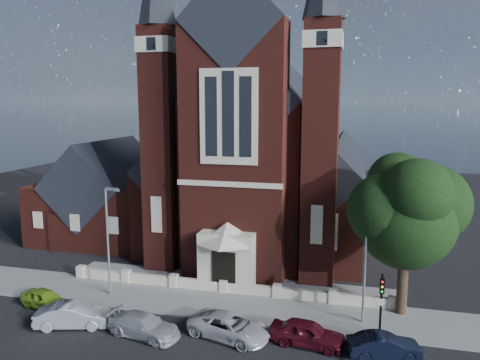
# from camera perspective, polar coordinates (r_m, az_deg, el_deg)

# --- Properties ---
(ground) EXTENTS (120.00, 120.00, 0.00)m
(ground) POSITION_cam_1_polar(r_m,az_deg,el_deg) (43.62, 1.19, -9.34)
(ground) COLOR black
(ground) RESTS_ON ground
(pavement_strip) EXTENTS (60.00, 5.00, 0.12)m
(pavement_strip) POSITION_cam_1_polar(r_m,az_deg,el_deg) (34.18, -2.93, -14.86)
(pavement_strip) COLOR gray
(pavement_strip) RESTS_ON ground
(forecourt_paving) EXTENTS (26.00, 3.00, 0.14)m
(forecourt_paving) POSITION_cam_1_polar(r_m,az_deg,el_deg) (37.71, -1.10, -12.44)
(forecourt_paving) COLOR gray
(forecourt_paving) RESTS_ON ground
(forecourt_wall) EXTENTS (24.00, 0.40, 0.90)m
(forecourt_wall) POSITION_cam_1_polar(r_m,az_deg,el_deg) (35.93, -1.96, -13.59)
(forecourt_wall) COLOR beige
(forecourt_wall) RESTS_ON ground
(church) EXTENTS (20.01, 34.90, 29.20)m
(church) POSITION_cam_1_polar(r_m,az_deg,el_deg) (49.40, 3.31, 2.63)
(church) COLOR #521D15
(church) RESTS_ON ground
(parish_hall) EXTENTS (12.00, 12.20, 10.24)m
(parish_hall) POSITION_cam_1_polar(r_m,az_deg,el_deg) (51.08, -15.77, -2.24)
(parish_hall) COLOR #521D15
(parish_hall) RESTS_ON ground
(street_tree) EXTENTS (6.40, 6.60, 10.70)m
(street_tree) POSITION_cam_1_polar(r_m,az_deg,el_deg) (31.91, 19.87, -3.99)
(street_tree) COLOR black
(street_tree) RESTS_ON ground
(street_lamp_left) EXTENTS (1.16, 0.22, 8.09)m
(street_lamp_left) POSITION_cam_1_polar(r_m,az_deg,el_deg) (35.21, -15.72, -6.50)
(street_lamp_left) COLOR gray
(street_lamp_left) RESTS_ON ground
(street_lamp_right) EXTENTS (1.16, 0.22, 8.09)m
(street_lamp_right) POSITION_cam_1_polar(r_m,az_deg,el_deg) (30.74, 15.21, -8.83)
(street_lamp_right) COLOR gray
(street_lamp_right) RESTS_ON ground
(traffic_signal) EXTENTS (0.28, 0.42, 4.00)m
(traffic_signal) POSITION_cam_1_polar(r_m,az_deg,el_deg) (30.00, 16.86, -13.49)
(traffic_signal) COLOR black
(traffic_signal) RESTS_ON ground
(car_lime_van) EXTENTS (4.16, 2.58, 1.32)m
(car_lime_van) POSITION_cam_1_polar(r_m,az_deg,el_deg) (35.87, -22.65, -13.26)
(car_lime_van) COLOR #7AAC22
(car_lime_van) RESTS_ON ground
(car_silver_a) EXTENTS (4.92, 2.94, 1.53)m
(car_silver_a) POSITION_cam_1_polar(r_m,az_deg,el_deg) (32.51, -19.68, -15.29)
(car_silver_a) COLOR gray
(car_silver_a) RESTS_ON ground
(car_silver_b) EXTENTS (4.99, 2.83, 1.36)m
(car_silver_b) POSITION_cam_1_polar(r_m,az_deg,el_deg) (30.28, -11.64, -16.99)
(car_silver_b) COLOR #A5A6AD
(car_silver_b) RESTS_ON ground
(car_white_suv) EXTENTS (5.57, 3.64, 1.43)m
(car_white_suv) POSITION_cam_1_polar(r_m,az_deg,el_deg) (29.55, -1.30, -17.42)
(car_white_suv) COLOR silver
(car_white_suv) RESTS_ON ground
(car_dark_red) EXTENTS (4.57, 2.30, 1.49)m
(car_dark_red) POSITION_cam_1_polar(r_m,az_deg,el_deg) (29.01, 8.22, -17.99)
(car_dark_red) COLOR #4C0D1A
(car_dark_red) RESTS_ON ground
(car_navy) EXTENTS (4.27, 2.23, 1.34)m
(car_navy) POSITION_cam_1_polar(r_m,az_deg,el_deg) (28.76, 17.20, -18.77)
(car_navy) COLOR black
(car_navy) RESTS_ON ground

